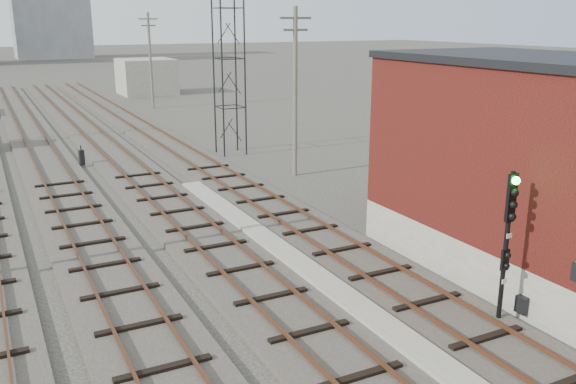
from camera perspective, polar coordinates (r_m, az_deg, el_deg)
ground at (r=62.23m, az=-18.79°, el=7.30°), size 320.00×320.00×0.00m
track_right at (r=42.39m, az=-11.13°, el=4.35°), size 3.20×90.00×0.39m
track_mid_right at (r=41.52m, az=-16.44°, el=3.76°), size 3.20×90.00×0.39m
track_mid_left at (r=41.02m, az=-21.93°, el=3.12°), size 3.20×90.00×0.39m
platform_curb at (r=19.43m, az=4.08°, el=-9.10°), size 0.90×28.00×0.26m
brick_building at (r=21.30m, az=23.56°, el=1.80°), size 6.54×12.20×7.22m
lattice_tower at (r=38.76m, az=-5.62°, el=14.54°), size 1.60×1.60×15.00m
utility_pole_right_a at (r=32.97m, az=0.68°, el=9.70°), size 1.80×0.24×9.00m
utility_pole_right_b at (r=61.08m, az=-12.75°, el=12.13°), size 1.80×0.24×9.00m
shed_right at (r=73.50m, az=-13.10°, el=10.48°), size 6.00×6.00×4.00m
signal_mast at (r=17.60m, az=19.88°, el=-3.84°), size 0.40×0.42×4.45m
switch_stand at (r=37.66m, az=-18.74°, el=3.09°), size 0.32×0.32×1.18m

